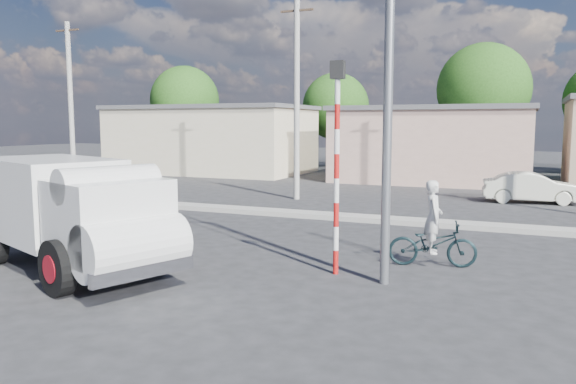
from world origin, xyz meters
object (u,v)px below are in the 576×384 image
at_px(cyclist, 433,230).
at_px(traffic_pole, 337,149).
at_px(truck, 73,210).
at_px(bicycle, 432,244).
at_px(streetlight, 381,24).
at_px(car_cream, 532,188).

height_order(cyclist, traffic_pole, traffic_pole).
relative_size(truck, traffic_pole, 1.38).
bearing_deg(bicycle, streetlight, 142.22).
bearing_deg(car_cream, traffic_pole, 157.11).
height_order(truck, traffic_pole, traffic_pole).
bearing_deg(bicycle, traffic_pole, 116.60).
height_order(truck, car_cream, truck).
height_order(traffic_pole, streetlight, streetlight).
relative_size(truck, cyclist, 3.77).
distance_m(cyclist, car_cream, 11.86).
height_order(truck, streetlight, streetlight).
bearing_deg(truck, traffic_pole, 42.09).
bearing_deg(cyclist, car_cream, -22.75).
distance_m(car_cream, traffic_pole, 13.80).
xyz_separation_m(car_cream, streetlight, (-2.83, -13.42, 4.36)).
relative_size(bicycle, cyclist, 1.19).
relative_size(traffic_pole, streetlight, 0.48).
bearing_deg(bicycle, car_cream, -22.75).
bearing_deg(bicycle, cyclist, -0.00).
bearing_deg(bicycle, truck, 103.33).
xyz_separation_m(cyclist, car_cream, (2.03, 11.69, -0.19)).
xyz_separation_m(cyclist, streetlight, (-0.81, -1.74, 4.16)).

